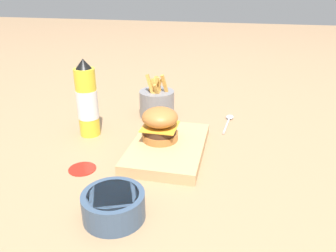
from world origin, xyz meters
name	(u,v)px	position (x,y,z in m)	size (l,w,h in m)	color
ground_plane	(195,149)	(0.00, 0.00, 0.00)	(6.00, 6.00, 0.00)	#9E7A56
serving_board	(168,148)	(-0.04, 0.07, 0.01)	(0.30, 0.19, 0.03)	tan
burger	(160,124)	(-0.02, 0.10, 0.08)	(0.10, 0.10, 0.09)	#AD6B33
ketchup_bottle	(87,101)	(0.03, 0.33, 0.11)	(0.06, 0.06, 0.23)	yellow
fries_basket	(157,103)	(0.22, 0.16, 0.05)	(0.12, 0.12, 0.15)	slate
side_bowl	(114,205)	(-0.32, 0.12, 0.03)	(0.13, 0.13, 0.06)	#384C66
spoon	(229,120)	(0.22, -0.08, 0.01)	(0.16, 0.03, 0.01)	#B2B2B7
ketchup_puddle	(82,169)	(-0.17, 0.26, 0.00)	(0.07, 0.07, 0.00)	#B21E14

